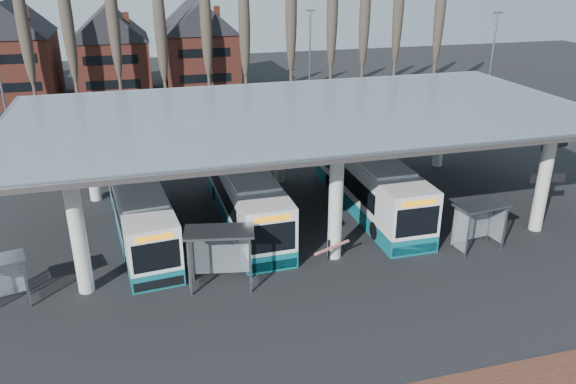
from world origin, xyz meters
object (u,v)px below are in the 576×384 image
object	(u,v)px
bus_2	(368,183)
shelter_1	(220,245)
bus_0	(140,212)
bus_1	(245,196)
shelter_2	(479,216)

from	to	relation	value
bus_2	shelter_1	distance (m)	11.89
bus_0	shelter_1	world-z (taller)	bus_0
bus_1	shelter_2	size ratio (longest dim) A/B	4.12
bus_1	shelter_2	bearing A→B (deg)	-31.95
bus_0	bus_1	xyz separation A→B (m)	(5.85, 0.55, 0.08)
bus_0	bus_1	bearing A→B (deg)	-0.27
bus_0	shelter_1	xyz separation A→B (m)	(3.40, -6.01, 0.62)
bus_2	bus_0	bearing A→B (deg)	-177.95
bus_0	bus_2	world-z (taller)	bus_2
bus_1	bus_2	bearing A→B (deg)	-2.26
shelter_1	shelter_2	xyz separation A→B (m)	(13.40, 0.05, -0.23)
bus_0	bus_2	bearing A→B (deg)	-3.88
bus_2	shelter_2	distance (m)	7.23
shelter_2	bus_0	bearing A→B (deg)	153.19
bus_0	bus_2	size ratio (longest dim) A/B	0.93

